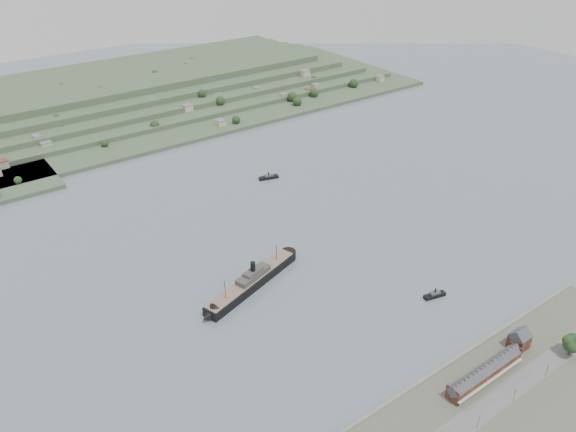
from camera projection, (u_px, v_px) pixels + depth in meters
ground at (311, 243)px, 435.25m from camera, size 1400.00×1400.00×0.00m
near_shore at (523, 393)px, 304.20m from camera, size 220.00×80.00×2.60m
terrace_row at (485, 372)px, 309.28m from camera, size 55.60×9.80×11.07m
gabled_building at (520, 339)px, 330.45m from camera, size 10.40×10.18×14.09m
far_peninsula at (140, 93)px, 718.21m from camera, size 760.00×309.00×30.00m
steamship at (250, 283)px, 383.48m from camera, size 93.86×38.72×23.17m
tugboat at (435, 295)px, 376.68m from camera, size 16.13×7.70×7.01m
ferry_east at (269, 177)px, 531.10m from camera, size 19.40×9.81×7.01m
fig_tree at (573, 343)px, 323.68m from camera, size 12.65×10.96×14.12m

